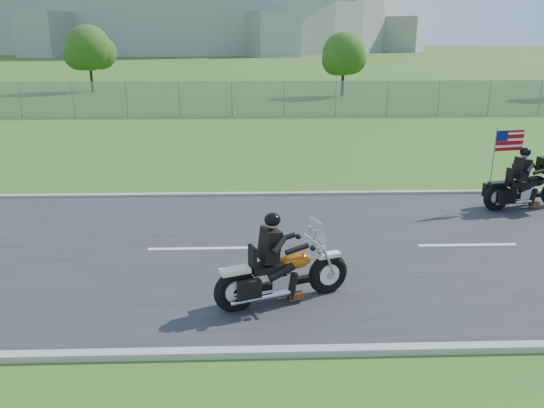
{
  "coord_description": "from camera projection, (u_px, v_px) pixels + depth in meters",
  "views": [
    {
      "loc": [
        -0.74,
        -10.83,
        4.53
      ],
      "look_at": [
        -0.37,
        0.0,
        1.05
      ],
      "focal_mm": 35.0,
      "sensor_mm": 36.0,
      "label": 1
    }
  ],
  "objects": [
    {
      "name": "ground",
      "position": [
        289.0,
        249.0,
        11.72
      ],
      "size": [
        420.0,
        420.0,
        0.0
      ],
      "primitive_type": "plane",
      "color": "#2A581B",
      "rests_on": "ground"
    },
    {
      "name": "road",
      "position": [
        289.0,
        248.0,
        11.71
      ],
      "size": [
        120.0,
        8.0,
        0.04
      ],
      "primitive_type": "cube",
      "color": "#28282B",
      "rests_on": "ground"
    },
    {
      "name": "curb_north",
      "position": [
        280.0,
        194.0,
        15.56
      ],
      "size": [
        120.0,
        0.18,
        0.12
      ],
      "primitive_type": "cube",
      "color": "#9E9B93",
      "rests_on": "ground"
    },
    {
      "name": "curb_south",
      "position": [
        307.0,
        352.0,
        7.85
      ],
      "size": [
        120.0,
        0.18,
        0.12
      ],
      "primitive_type": "cube",
      "color": "#9E9B93",
      "rests_on": "ground"
    },
    {
      "name": "fence",
      "position": [
        179.0,
        99.0,
        30.28
      ],
      "size": [
        60.0,
        0.03,
        2.0
      ],
      "primitive_type": "cube",
      "color": "gray",
      "rests_on": "ground"
    },
    {
      "name": "tree_fence_near",
      "position": [
        344.0,
        56.0,
        39.59
      ],
      "size": [
        3.52,
        3.28,
        4.75
      ],
      "color": "#382316",
      "rests_on": "ground"
    },
    {
      "name": "tree_fence_mid",
      "position": [
        89.0,
        50.0,
        42.65
      ],
      "size": [
        3.96,
        3.69,
        5.3
      ],
      "color": "#382316",
      "rests_on": "ground"
    },
    {
      "name": "motorcycle_lead",
      "position": [
        281.0,
        275.0,
        9.22
      ],
      "size": [
        2.44,
        1.21,
        1.71
      ],
      "rotation": [
        0.0,
        0.0,
        0.36
      ],
      "color": "black",
      "rests_on": "ground"
    },
    {
      "name": "motorcycle_follow",
      "position": [
        526.0,
        188.0,
        14.25
      ],
      "size": [
        2.54,
        1.03,
        2.13
      ],
      "rotation": [
        0.0,
        0.0,
        0.19
      ],
      "color": "black",
      "rests_on": "ground"
    }
  ]
}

